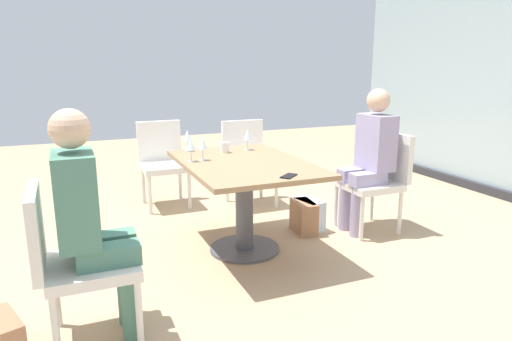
{
  "coord_description": "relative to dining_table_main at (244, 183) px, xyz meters",
  "views": [
    {
      "loc": [
        3.22,
        -1.25,
        1.48
      ],
      "look_at": [
        0.0,
        0.1,
        0.65
      ],
      "focal_mm": 32.11,
      "sensor_mm": 36.0,
      "label": 1
    }
  ],
  "objects": [
    {
      "name": "person_front_right",
      "position": [
        0.81,
        -1.17,
        0.14
      ],
      "size": [
        0.34,
        0.39,
        1.26
      ],
      "color": "#4C7F6B",
      "rests_on": "ground_plane"
    },
    {
      "name": "wine_glass_1",
      "position": [
        -0.59,
        -0.29,
        0.31
      ],
      "size": [
        0.07,
        0.07,
        0.18
      ],
      "color": "silver",
      "rests_on": "dining_table_main"
    },
    {
      "name": "person_near_window",
      "position": [
        -0.0,
        1.17,
        0.14
      ],
      "size": [
        0.34,
        0.39,
        1.26
      ],
      "color": "#9E93B7",
      "rests_on": "ground_plane"
    },
    {
      "name": "coffee_cup",
      "position": [
        -0.4,
        -0.02,
        0.22
      ],
      "size": [
        0.08,
        0.08,
        0.09
      ],
      "primitive_type": "cylinder",
      "color": "white",
      "rests_on": "dining_table_main"
    },
    {
      "name": "handbag_2",
      "position": [
        -0.22,
        0.7,
        -0.41
      ],
      "size": [
        0.33,
        0.22,
        0.28
      ],
      "primitive_type": "cube",
      "rotation": [
        0.0,
        0.0,
        0.21
      ],
      "color": "silver",
      "rests_on": "ground_plane"
    },
    {
      "name": "chair_side_end",
      "position": [
        -1.49,
        -0.34,
        -0.06
      ],
      "size": [
        0.5,
        0.46,
        0.87
      ],
      "color": "silver",
      "rests_on": "ground_plane"
    },
    {
      "name": "ground_plane",
      "position": [
        0.0,
        0.0,
        -0.55
      ],
      "size": [
        12.0,
        12.0,
        0.0
      ],
      "primitive_type": "plane",
      "color": "tan"
    },
    {
      "name": "wine_glass_0",
      "position": [
        -0.44,
        0.2,
        0.31
      ],
      "size": [
        0.07,
        0.07,
        0.18
      ],
      "color": "silver",
      "rests_on": "dining_table_main"
    },
    {
      "name": "cell_phone_on_table",
      "position": [
        0.56,
        0.11,
        0.18
      ],
      "size": [
        0.15,
        0.16,
        0.01
      ],
      "primitive_type": "cube",
      "rotation": [
        0.0,
        0.0,
        0.69
      ],
      "color": "black",
      "rests_on": "dining_table_main"
    },
    {
      "name": "handbag_0",
      "position": [
        -0.17,
        0.63,
        -0.41
      ],
      "size": [
        0.32,
        0.19,
        0.28
      ],
      "primitive_type": "cube",
      "rotation": [
        0.0,
        0.0,
        -0.11
      ],
      "color": "#A3704C",
      "rests_on": "ground_plane"
    },
    {
      "name": "chair_far_left",
      "position": [
        -1.2,
        0.51,
        -0.06
      ],
      "size": [
        0.5,
        0.46,
        0.87
      ],
      "color": "silver",
      "rests_on": "ground_plane"
    },
    {
      "name": "wine_glass_3",
      "position": [
        -0.17,
        -0.28,
        0.31
      ],
      "size": [
        0.07,
        0.07,
        0.18
      ],
      "color": "silver",
      "rests_on": "dining_table_main"
    },
    {
      "name": "wine_glass_2",
      "position": [
        -0.16,
        -0.38,
        0.31
      ],
      "size": [
        0.07,
        0.07,
        0.18
      ],
      "color": "silver",
      "rests_on": "dining_table_main"
    },
    {
      "name": "chair_near_window",
      "position": [
        0.0,
        1.28,
        -0.06
      ],
      "size": [
        0.46,
        0.51,
        0.87
      ],
      "color": "silver",
      "rests_on": "ground_plane"
    },
    {
      "name": "dining_table_main",
      "position": [
        0.0,
        0.0,
        0.0
      ],
      "size": [
        1.34,
        0.91,
        0.73
      ],
      "color": "#997551",
      "rests_on": "ground_plane"
    },
    {
      "name": "chair_front_right",
      "position": [
        0.81,
        -1.28,
        -0.06
      ],
      "size": [
        0.46,
        0.5,
        0.87
      ],
      "color": "silver",
      "rests_on": "ground_plane"
    }
  ]
}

